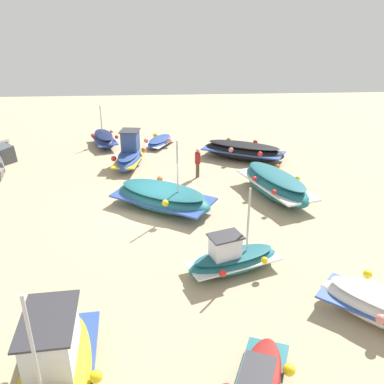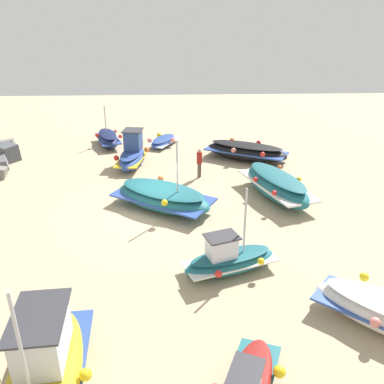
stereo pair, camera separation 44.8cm
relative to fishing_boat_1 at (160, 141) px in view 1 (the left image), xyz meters
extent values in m
plane|color=tan|center=(-10.42, 0.23, -0.31)|extent=(59.24, 59.24, 0.00)
sphere|color=#EA7F75|center=(-19.43, -6.54, 0.45)|extent=(0.30, 0.30, 0.30)
sphere|color=yellow|center=(-17.42, -7.07, 0.56)|extent=(0.30, 0.30, 0.30)
ellipsoid|color=#2D4C9E|center=(-0.01, -0.01, -0.03)|extent=(3.24, 2.44, 0.62)
cube|color=white|center=(-0.01, -0.01, -0.01)|extent=(3.14, 2.40, 0.12)
ellipsoid|color=navy|center=(-0.01, -0.01, 0.20)|extent=(2.84, 2.12, 0.15)
sphere|color=#EA7F75|center=(-0.30, 0.96, 0.17)|extent=(0.34, 0.34, 0.34)
sphere|color=#EA7F75|center=(-0.33, -0.67, 0.18)|extent=(0.34, 0.34, 0.34)
sphere|color=yellow|center=(0.95, 0.34, 0.19)|extent=(0.34, 0.34, 0.34)
ellipsoid|color=#1E6670|center=(-9.22, -6.06, 0.33)|extent=(5.49, 3.45, 1.33)
cube|color=white|center=(-9.22, -6.06, 0.39)|extent=(5.31, 3.42, 0.16)
ellipsoid|color=#1A565F|center=(-9.22, -6.06, 0.87)|extent=(4.83, 3.01, 0.25)
sphere|color=orange|center=(-7.60, -6.58, 0.77)|extent=(0.25, 0.25, 0.25)
sphere|color=red|center=(-9.12, -4.96, 0.69)|extent=(0.25, 0.25, 0.25)
sphere|color=yellow|center=(-9.31, -7.17, 0.73)|extent=(0.25, 0.25, 0.25)
sphere|color=red|center=(-10.83, -5.55, 0.69)|extent=(0.25, 0.25, 0.25)
ellipsoid|color=#1E6670|center=(-10.21, -0.20, 0.23)|extent=(4.61, 5.51, 1.18)
cube|color=#2D4C9E|center=(-10.21, -0.20, 0.28)|extent=(4.52, 5.35, 0.20)
ellipsoid|color=#1A565F|center=(-10.21, -0.20, 0.68)|extent=(4.02, 4.82, 0.27)
cylinder|color=#B7B7BC|center=(-10.68, -0.93, 2.03)|extent=(0.08, 0.08, 2.53)
sphere|color=yellow|center=(-11.68, -0.33, 0.67)|extent=(0.30, 0.30, 0.30)
sphere|color=orange|center=(-8.74, -0.07, 0.67)|extent=(0.30, 0.30, 0.30)
ellipsoid|color=black|center=(-3.29, -5.46, 0.22)|extent=(4.35, 5.73, 1.18)
cube|color=#2D4C9E|center=(-3.29, -5.46, 0.27)|extent=(4.28, 5.55, 0.21)
ellipsoid|color=black|center=(-3.29, -5.46, 0.67)|extent=(3.79, 5.02, 0.27)
sphere|color=orange|center=(-1.63, -4.75, 0.52)|extent=(0.31, 0.31, 0.31)
sphere|color=#EA7F75|center=(-4.08, -4.52, 0.61)|extent=(0.31, 0.31, 0.31)
sphere|color=red|center=(-2.50, -6.41, 0.60)|extent=(0.31, 0.31, 0.31)
sphere|color=red|center=(-4.96, -6.18, 0.60)|extent=(0.31, 0.31, 0.31)
ellipsoid|color=navy|center=(0.18, 3.98, 0.15)|extent=(3.80, 2.40, 0.98)
cube|color=#2D4C9E|center=(0.18, 3.98, 0.20)|extent=(3.67, 2.37, 0.13)
ellipsoid|color=#151E45|center=(0.18, 3.98, 0.54)|extent=(3.34, 2.09, 0.19)
cylinder|color=#B7B7BC|center=(0.59, 4.13, 1.57)|extent=(0.08, 0.08, 1.91)
sphere|color=#EA7F75|center=(1.21, 3.55, 0.46)|extent=(0.27, 0.27, 0.27)
sphere|color=red|center=(-0.06, 4.69, 0.52)|extent=(0.27, 0.27, 0.27)
sphere|color=red|center=(-0.37, 3.01, 0.51)|extent=(0.27, 0.27, 0.27)
ellipsoid|color=gold|center=(-21.07, 2.45, 0.67)|extent=(4.93, 1.95, 0.17)
cube|color=silver|center=(-20.55, 2.49, 1.35)|extent=(1.81, 1.25, 1.20)
cube|color=#333338|center=(-20.55, 2.49, 1.98)|extent=(2.10, 1.45, 0.06)
cylinder|color=#B7B7BC|center=(-21.90, 2.38, 2.25)|extent=(0.08, 0.08, 2.99)
sphere|color=yellow|center=(-20.99, 1.43, 0.50)|extent=(0.32, 0.32, 0.32)
sphere|color=yellow|center=(-19.87, 3.57, 0.49)|extent=(0.32, 0.32, 0.32)
ellipsoid|color=maroon|center=(-21.14, -2.58, 0.28)|extent=(3.07, 2.04, 0.15)
cube|color=#333338|center=(-21.61, -2.37, 1.02)|extent=(1.41, 1.17, 0.06)
sphere|color=yellow|center=(-20.87, -3.42, 0.24)|extent=(0.32, 0.32, 0.32)
ellipsoid|color=#1E6670|center=(-15.63, -2.84, 0.05)|extent=(2.48, 3.87, 0.80)
cube|color=white|center=(-15.63, -2.84, 0.09)|extent=(2.45, 3.74, 0.14)
ellipsoid|color=#1A565F|center=(-15.63, -2.84, 0.36)|extent=(2.16, 3.40, 0.19)
cube|color=silver|center=(-15.76, -2.48, 0.81)|extent=(1.03, 1.21, 0.80)
cube|color=#333338|center=(-15.76, -2.48, 1.24)|extent=(1.20, 1.40, 0.06)
cylinder|color=#B7B7BC|center=(-15.46, -3.34, 1.70)|extent=(0.08, 0.08, 2.56)
sphere|color=yellow|center=(-16.07, -3.89, 0.36)|extent=(0.26, 0.26, 0.26)
sphere|color=#EA7F75|center=(-14.91, -2.59, 0.27)|extent=(0.26, 0.26, 0.26)
sphere|color=red|center=(-16.63, -2.29, 0.26)|extent=(0.26, 0.26, 0.26)
ellipsoid|color=#2D4C9E|center=(-4.10, 1.86, 0.15)|extent=(3.96, 1.92, 0.94)
cube|color=gold|center=(-4.10, 1.86, 0.20)|extent=(3.82, 1.94, 0.09)
ellipsoid|color=navy|center=(-4.10, 1.86, 0.54)|extent=(3.48, 1.68, 0.16)
cube|color=#2D4784|center=(-3.58, 1.78, 1.21)|extent=(1.23, 1.14, 1.19)
cube|color=#333338|center=(-3.58, 1.78, 1.83)|extent=(1.43, 1.32, 0.06)
sphere|color=red|center=(-4.63, 2.76, 0.39)|extent=(0.33, 0.33, 0.33)
sphere|color=orange|center=(-3.56, 0.96, 0.54)|extent=(0.33, 0.33, 0.33)
cylinder|color=brown|center=(-6.19, -2.28, 0.13)|extent=(0.14, 0.14, 0.88)
cylinder|color=brown|center=(-6.32, -2.19, 0.13)|extent=(0.14, 0.14, 0.88)
cylinder|color=maroon|center=(-6.26, -2.24, 0.89)|extent=(0.32, 0.32, 0.65)
sphere|color=tan|center=(-6.26, -2.24, 1.33)|extent=(0.22, 0.22, 0.22)
cube|color=#4C5156|center=(-2.81, 9.96, 0.23)|extent=(1.62, 1.62, 1.18)
cube|color=slate|center=(-1.39, 10.68, 0.14)|extent=(1.10, 1.51, 1.10)
camera|label=1|loc=(-28.33, -0.42, 8.68)|focal=38.11mm
camera|label=2|loc=(-28.35, -0.87, 8.68)|focal=38.11mm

